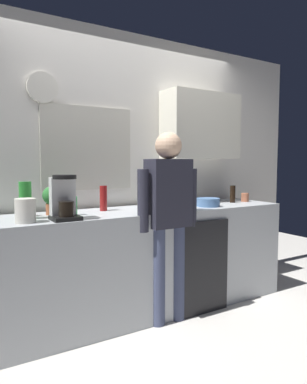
% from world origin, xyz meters
% --- Properties ---
extents(ground_plane, '(8.00, 8.00, 0.00)m').
position_xyz_m(ground_plane, '(0.00, 0.00, 0.00)').
color(ground_plane, silver).
extents(kitchen_counter, '(2.71, 0.64, 0.93)m').
position_xyz_m(kitchen_counter, '(0.00, 0.30, 0.47)').
color(kitchen_counter, '#B2B7BC').
rests_on(kitchen_counter, ground_plane).
extents(dishwasher_panel, '(0.56, 0.02, 0.84)m').
position_xyz_m(dishwasher_panel, '(0.35, -0.03, 0.42)').
color(dishwasher_panel, black).
rests_on(dishwasher_panel, ground_plane).
extents(back_wall_assembly, '(4.31, 0.42, 2.60)m').
position_xyz_m(back_wall_assembly, '(0.09, 0.70, 1.36)').
color(back_wall_assembly, white).
rests_on(back_wall_assembly, ground_plane).
extents(coffee_maker, '(0.20, 0.20, 0.33)m').
position_xyz_m(coffee_maker, '(-0.84, 0.12, 1.08)').
color(coffee_maker, black).
rests_on(coffee_maker, kitchen_counter).
extents(bottle_dark_sauce, '(0.06, 0.06, 0.18)m').
position_xyz_m(bottle_dark_sauce, '(1.01, 0.30, 1.02)').
color(bottle_dark_sauce, black).
rests_on(bottle_dark_sauce, kitchen_counter).
extents(bottle_red_vinegar, '(0.06, 0.06, 0.22)m').
position_xyz_m(bottle_red_vinegar, '(-0.40, 0.41, 1.04)').
color(bottle_red_vinegar, maroon).
rests_on(bottle_red_vinegar, kitchen_counter).
extents(bottle_clear_soda, '(0.09, 0.09, 0.28)m').
position_xyz_m(bottle_clear_soda, '(-1.08, 0.29, 1.07)').
color(bottle_clear_soda, '#2D8C33').
rests_on(bottle_clear_soda, kitchen_counter).
extents(cup_white_mug, '(0.08, 0.08, 0.09)m').
position_xyz_m(cup_white_mug, '(-1.02, 0.42, 0.98)').
color(cup_white_mug, white).
rests_on(cup_white_mug, kitchen_counter).
extents(cup_yellow_cup, '(0.07, 0.07, 0.08)m').
position_xyz_m(cup_yellow_cup, '(0.11, 0.37, 0.98)').
color(cup_yellow_cup, yellow).
rests_on(cup_yellow_cup, kitchen_counter).
extents(cup_terracotta_mug, '(0.08, 0.08, 0.09)m').
position_xyz_m(cup_terracotta_mug, '(1.19, 0.30, 0.98)').
color(cup_terracotta_mug, '#B26647').
rests_on(cup_terracotta_mug, kitchen_counter).
extents(mixing_bowl, '(0.22, 0.22, 0.08)m').
position_xyz_m(mixing_bowl, '(0.57, 0.18, 0.97)').
color(mixing_bowl, '#4C72A5').
rests_on(mixing_bowl, kitchen_counter).
extents(potted_plant, '(0.15, 0.15, 0.23)m').
position_xyz_m(potted_plant, '(-0.85, 0.41, 1.06)').
color(potted_plant, '#9E5638').
rests_on(potted_plant, kitchen_counter).
extents(dish_soap, '(0.06, 0.06, 0.18)m').
position_xyz_m(dish_soap, '(-0.71, 0.29, 1.01)').
color(dish_soap, green).
rests_on(dish_soap, kitchen_counter).
extents(storage_canister, '(0.14, 0.14, 0.17)m').
position_xyz_m(storage_canister, '(-1.11, 0.13, 1.02)').
color(storage_canister, silver).
rests_on(storage_canister, kitchen_counter).
extents(person_at_sink, '(0.57, 0.22, 1.60)m').
position_xyz_m(person_at_sink, '(0.00, 0.00, 0.95)').
color(person_at_sink, '#3F4766').
rests_on(person_at_sink, ground_plane).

